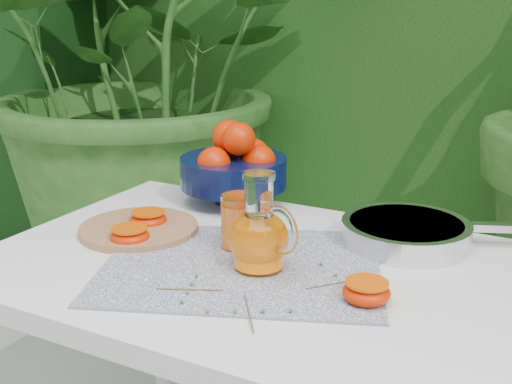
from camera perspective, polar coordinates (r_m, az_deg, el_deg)
The scene contains 11 objects.
hedge_backdrop at distance 3.08m, azimuth 18.44°, elevation 15.59°, with size 8.00×1.65×2.50m.
potted_plant_left at distance 2.78m, azimuth -9.20°, elevation 11.65°, with size 1.95×1.95×1.95m, color #245B1F.
white_table at distance 1.26m, azimuth -0.43°, elevation -9.50°, with size 1.00×0.70×0.75m.
placemat at distance 1.19m, azimuth -1.32°, elevation -6.58°, with size 0.51×0.39×0.00m, color #0D1748.
cutting_board at distance 1.38m, azimuth -10.36°, elevation -3.25°, with size 0.25×0.25×0.02m, color #A87B4C.
fruit_bowl at distance 1.53m, azimuth -1.90°, elevation 2.40°, with size 0.32×0.32×0.20m.
juice_pitcher at distance 1.15m, azimuth 0.32°, elevation -3.98°, with size 0.17×0.14×0.18m.
juice_tumbler at distance 1.26m, azimuth -1.49°, elevation -2.73°, with size 0.09×0.09×0.11m.
saute_pan at distance 1.33m, azimuth 13.34°, elevation -3.45°, with size 0.47×0.34×0.05m.
orange_halves at distance 1.24m, azimuth -4.71°, elevation -4.77°, with size 0.61×0.20×0.04m.
thyme_sprigs at distance 1.08m, azimuth 0.81°, elevation -8.97°, with size 0.34×0.28×0.01m.
Camera 1 is at (0.61, -0.97, 1.23)m, focal length 45.00 mm.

